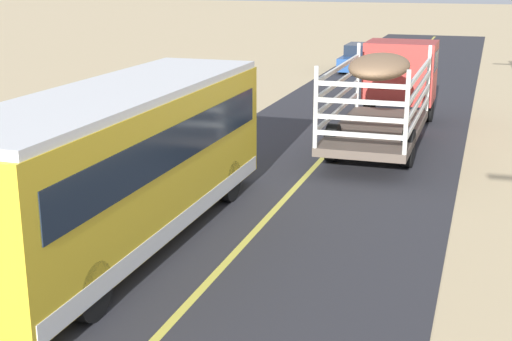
# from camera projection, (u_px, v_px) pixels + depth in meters

# --- Properties ---
(livestock_truck) EXTENTS (2.53, 9.70, 3.02)m
(livestock_truck) POSITION_uv_depth(u_px,v_px,m) (393.00, 81.00, 24.60)
(livestock_truck) COLOR #B2332D
(livestock_truck) RESTS_ON road_surface
(bus) EXTENTS (2.54, 10.00, 3.21)m
(bus) POSITION_uv_depth(u_px,v_px,m) (121.00, 161.00, 14.49)
(bus) COLOR gold
(bus) RESTS_ON road_surface
(car_far) EXTENTS (1.80, 4.40, 1.46)m
(car_far) POSITION_uv_depth(u_px,v_px,m) (361.00, 58.00, 39.79)
(car_far) COLOR #264C8C
(car_far) RESTS_ON road_surface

